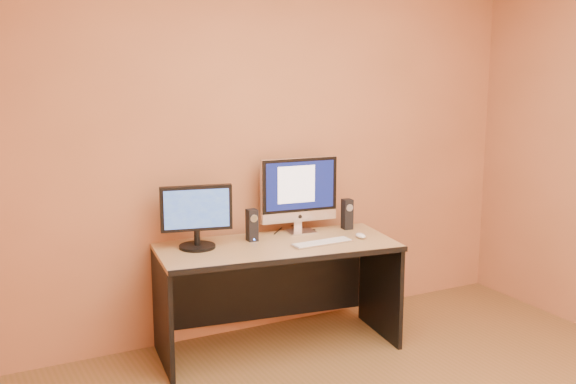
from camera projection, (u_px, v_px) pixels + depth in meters
name	position (u px, v px, depth m)	size (l,w,h in m)	color
walls	(458.00, 196.00, 3.07)	(4.00, 4.00, 2.60)	#AC6A45
desk	(277.00, 297.00, 4.63)	(1.51, 0.66, 0.70)	tan
imac	(301.00, 195.00, 4.81)	(0.54, 0.20, 0.52)	silver
second_monitor	(197.00, 217.00, 4.45)	(0.45, 0.23, 0.40)	black
speaker_left	(252.00, 225.00, 4.63)	(0.06, 0.07, 0.21)	black
speaker_right	(347.00, 214.00, 4.93)	(0.06, 0.07, 0.21)	black
keyboard	(322.00, 243.00, 4.57)	(0.40, 0.11, 0.02)	silver
mouse	(361.00, 236.00, 4.71)	(0.05, 0.10, 0.03)	silver
cable_a	(303.00, 228.00, 4.97)	(0.01, 0.01, 0.21)	black
cable_b	(278.00, 231.00, 4.88)	(0.01, 0.01, 0.17)	black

